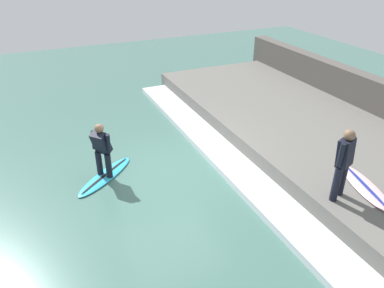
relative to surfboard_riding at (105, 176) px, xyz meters
name	(u,v)px	position (x,y,z in m)	size (l,w,h in m)	color
ground_plane	(170,173)	(1.50, -0.50, -0.03)	(28.00, 28.00, 0.00)	#426B60
concrete_ledge	(307,133)	(5.69, -0.50, 0.24)	(4.40, 12.10, 0.55)	#66635E
back_wall	(374,104)	(8.14, -0.50, 0.72)	(0.50, 12.70, 1.51)	#544F49
wave_foam_crest	(225,158)	(3.04, -0.50, 0.05)	(0.89, 11.49, 0.17)	silver
surfboard_riding	(105,176)	(0.00, 0.00, 0.00)	(1.77, 1.60, 0.07)	#2DADD1
surfer_riding	(102,148)	(0.00, 0.00, 0.79)	(0.52, 0.52, 1.37)	black
surfer_waiting_near	(344,161)	(3.94, -3.46, 1.36)	(0.48, 0.36, 1.50)	black
surfboard_waiting_near	(365,187)	(4.72, -3.47, 0.55)	(0.92, 1.79, 0.07)	beige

